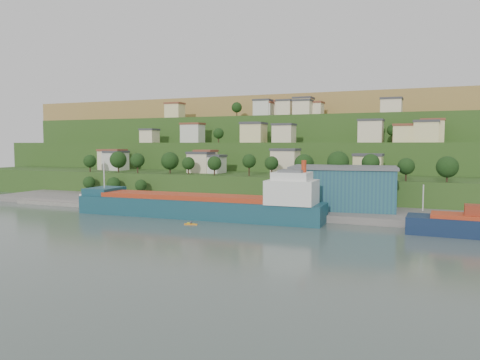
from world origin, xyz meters
The scene contains 10 objects.
ground centered at (0.00, 0.00, 0.00)m, with size 500.00×500.00×0.00m, color #44524C.
quay centered at (20.00, 28.00, 0.00)m, with size 220.00×26.00×4.00m, color slate.
pebble_beach centered at (-55.00, 22.00, 0.00)m, with size 40.00×18.00×2.40m, color slate.
hillside centered at (-0.01, 168.70, 0.09)m, with size 360.00×211.20×96.00m.
cargo_ship_near centered at (2.38, 10.06, 3.09)m, with size 75.62×14.54×19.34m.
warehouse centered at (38.78, 31.00, 8.43)m, with size 33.16×22.77×12.80m.
caravan centered at (-48.24, 19.10, 2.53)m, with size 5.71×2.38×2.67m, color white.
dinghy centered at (-39.01, 17.53, 1.55)m, with size 3.53×1.32×0.71m, color silver.
kayak_orange centered at (4.53, -1.89, 0.26)m, with size 3.56×1.43×0.88m.
kayak_yellow centered at (4.04, -0.82, 0.22)m, with size 2.97×1.64×0.75m.
Camera 1 is at (64.30, -110.64, 21.63)m, focal length 35.00 mm.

